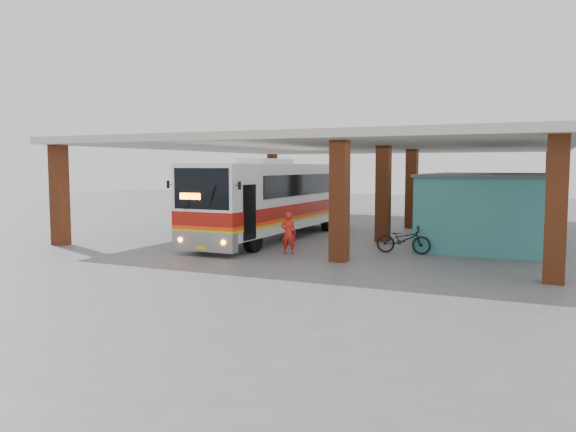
# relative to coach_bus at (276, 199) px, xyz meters

# --- Properties ---
(ground) EXTENTS (90.00, 90.00, 0.00)m
(ground) POSITION_rel_coach_bus_xyz_m (1.95, -2.06, -1.87)
(ground) COLOR #515154
(ground) RESTS_ON ground
(brick_columns) EXTENTS (20.10, 21.60, 4.35)m
(brick_columns) POSITION_rel_coach_bus_xyz_m (3.38, 2.94, 0.30)
(brick_columns) COLOR brown
(brick_columns) RESTS_ON ground
(canopy_roof) EXTENTS (21.00, 23.00, 0.30)m
(canopy_roof) POSITION_rel_coach_bus_xyz_m (2.45, 4.44, 2.63)
(canopy_roof) COLOR beige
(canopy_roof) RESTS_ON brick_columns
(shop_building) EXTENTS (5.20, 8.20, 3.11)m
(shop_building) POSITION_rel_coach_bus_xyz_m (9.45, 1.94, -0.31)
(shop_building) COLOR #2F766D
(shop_building) RESTS_ON ground
(coach_bus) EXTENTS (2.81, 12.97, 3.77)m
(coach_bus) POSITION_rel_coach_bus_xyz_m (0.00, 0.00, 0.00)
(coach_bus) COLOR white
(coach_bus) RESTS_ON ground
(motorcycle) EXTENTS (2.16, 0.85, 1.12)m
(motorcycle) POSITION_rel_coach_bus_xyz_m (6.65, -2.30, -1.31)
(motorcycle) COLOR black
(motorcycle) RESTS_ON ground
(pedestrian) EXTENTS (0.68, 0.52, 1.65)m
(pedestrian) POSITION_rel_coach_bus_xyz_m (2.60, -4.30, -1.05)
(pedestrian) COLOR red
(pedestrian) RESTS_ON ground
(red_chair) EXTENTS (0.46, 0.46, 0.81)m
(red_chair) POSITION_rel_coach_bus_xyz_m (7.05, 5.95, -1.50)
(red_chair) COLOR red
(red_chair) RESTS_ON ground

